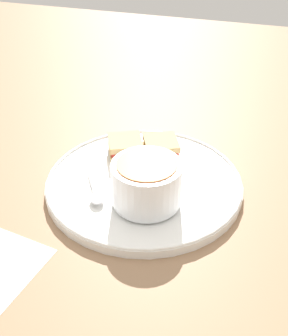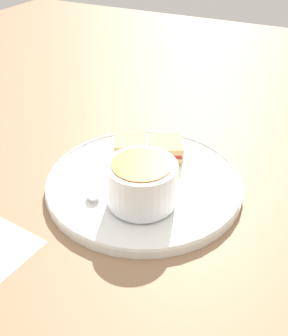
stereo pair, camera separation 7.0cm
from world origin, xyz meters
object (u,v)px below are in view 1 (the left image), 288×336
at_px(sandwich_half_near, 161,147).
at_px(spoon, 96,196).
at_px(sandwich_half_far, 125,146).
at_px(soup_bowl, 147,182).

bearing_deg(sandwich_half_near, spoon, 69.70).
xyz_separation_m(spoon, sandwich_half_far, (0.00, -0.15, 0.01)).
height_order(soup_bowl, sandwich_half_far, soup_bowl).
distance_m(soup_bowl, sandwich_half_far, 0.15).
bearing_deg(sandwich_half_far, soup_bowl, 124.99).
distance_m(soup_bowl, sandwich_half_near, 0.15).
bearing_deg(sandwich_half_near, sandwich_half_far, 17.36).
xyz_separation_m(soup_bowl, spoon, (0.08, 0.02, -0.03)).
bearing_deg(sandwich_half_far, sandwich_half_near, -162.64).
bearing_deg(spoon, sandwich_half_near, 125.26).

